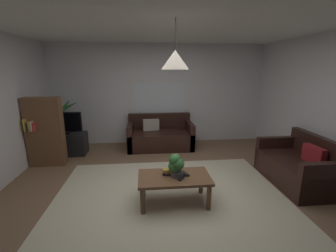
# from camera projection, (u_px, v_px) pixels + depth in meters

# --- Properties ---
(floor) EXTENTS (5.48, 5.50, 0.02)m
(floor) POSITION_uv_depth(u_px,v_px,m) (170.00, 196.00, 3.63)
(floor) COLOR brown
(floor) RESTS_ON ground
(rug) EXTENTS (3.56, 3.02, 0.01)m
(rug) POSITION_uv_depth(u_px,v_px,m) (171.00, 202.00, 3.43)
(rug) COLOR beige
(rug) RESTS_ON ground
(wall_back) EXTENTS (5.60, 0.06, 2.55)m
(wall_back) POSITION_uv_depth(u_px,v_px,m) (159.00, 95.00, 6.00)
(wall_back) COLOR silver
(wall_back) RESTS_ON ground
(ceiling) EXTENTS (5.48, 5.50, 0.02)m
(ceiling) POSITION_uv_depth(u_px,v_px,m) (170.00, 20.00, 3.00)
(ceiling) COLOR white
(window_pane) EXTENTS (1.32, 0.01, 0.92)m
(window_pane) POSITION_uv_depth(u_px,v_px,m) (160.00, 101.00, 6.00)
(window_pane) COLOR white
(couch_under_window) EXTENTS (1.59, 0.83, 0.82)m
(couch_under_window) POSITION_uv_depth(u_px,v_px,m) (160.00, 137.00, 5.75)
(couch_under_window) COLOR black
(couch_under_window) RESTS_ON ground
(couch_right_side) EXTENTS (0.83, 1.39, 0.82)m
(couch_right_side) POSITION_uv_depth(u_px,v_px,m) (299.00, 168.00, 3.96)
(couch_right_side) COLOR black
(couch_right_side) RESTS_ON ground
(coffee_table) EXTENTS (1.04, 0.58, 0.42)m
(coffee_table) POSITION_uv_depth(u_px,v_px,m) (174.00, 181.00, 3.34)
(coffee_table) COLOR brown
(coffee_table) RESTS_ON ground
(book_on_table_0) EXTENTS (0.15, 0.12, 0.03)m
(book_on_table_0) POSITION_uv_depth(u_px,v_px,m) (167.00, 174.00, 3.38)
(book_on_table_0) COLOR black
(book_on_table_0) RESTS_ON coffee_table
(book_on_table_1) EXTENTS (0.14, 0.13, 0.03)m
(book_on_table_1) POSITION_uv_depth(u_px,v_px,m) (168.00, 172.00, 3.37)
(book_on_table_1) COLOR #99663F
(book_on_table_1) RESTS_ON coffee_table
(book_on_table_2) EXTENTS (0.14, 0.10, 0.03)m
(book_on_table_2) POSITION_uv_depth(u_px,v_px,m) (167.00, 170.00, 3.37)
(book_on_table_2) COLOR gold
(book_on_table_2) RESTS_ON coffee_table
(remote_on_table_0) EXTENTS (0.13, 0.16, 0.02)m
(remote_on_table_0) POSITION_uv_depth(u_px,v_px,m) (182.00, 178.00, 3.25)
(remote_on_table_0) COLOR black
(remote_on_table_0) RESTS_ON coffee_table
(remote_on_table_1) EXTENTS (0.12, 0.17, 0.02)m
(remote_on_table_1) POSITION_uv_depth(u_px,v_px,m) (185.00, 174.00, 3.38)
(remote_on_table_1) COLOR black
(remote_on_table_1) RESTS_ON coffee_table
(potted_plant_on_table) EXTENTS (0.23, 0.22, 0.34)m
(potted_plant_on_table) POSITION_uv_depth(u_px,v_px,m) (176.00, 165.00, 3.29)
(potted_plant_on_table) COLOR #4C4C51
(potted_plant_on_table) RESTS_ON coffee_table
(tv_stand) EXTENTS (0.90, 0.44, 0.50)m
(tv_stand) POSITION_uv_depth(u_px,v_px,m) (66.00, 144.00, 5.29)
(tv_stand) COLOR black
(tv_stand) RESTS_ON ground
(tv) EXTENTS (0.80, 0.16, 0.50)m
(tv) POSITION_uv_depth(u_px,v_px,m) (63.00, 123.00, 5.14)
(tv) COLOR black
(tv) RESTS_ON tv_stand
(potted_palm_corner) EXTENTS (0.75, 0.97, 1.25)m
(potted_palm_corner) POSITION_uv_depth(u_px,v_px,m) (64.00, 128.00, 5.61)
(potted_palm_corner) COLOR #4C4C51
(potted_palm_corner) RESTS_ON ground
(bookshelf_corner) EXTENTS (0.70, 0.31, 1.40)m
(bookshelf_corner) POSITION_uv_depth(u_px,v_px,m) (45.00, 132.00, 4.60)
(bookshelf_corner) COLOR brown
(bookshelf_corner) RESTS_ON ground
(pendant_lamp) EXTENTS (0.36, 0.36, 0.62)m
(pendant_lamp) POSITION_uv_depth(u_px,v_px,m) (175.00, 60.00, 2.93)
(pendant_lamp) COLOR black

